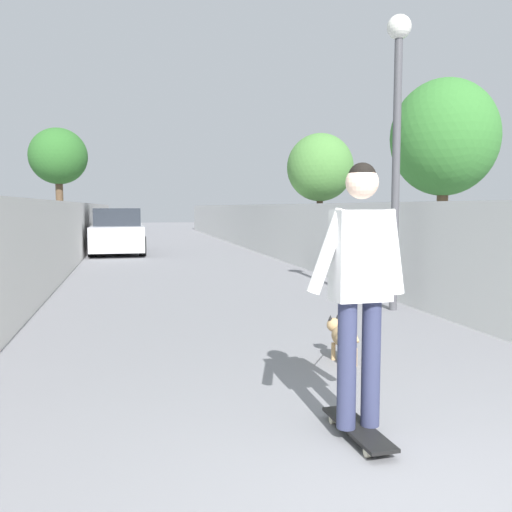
% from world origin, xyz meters
% --- Properties ---
extents(ground_plane, '(80.00, 80.00, 0.00)m').
position_xyz_m(ground_plane, '(14.00, 0.00, 0.00)').
color(ground_plane, gray).
extents(wall_left, '(48.00, 0.30, 1.72)m').
position_xyz_m(wall_left, '(12.00, 3.03, 0.86)').
color(wall_left, silver).
rests_on(wall_left, ground).
extents(fence_right, '(48.00, 0.30, 1.67)m').
position_xyz_m(fence_right, '(12.00, -3.03, 0.84)').
color(fence_right, white).
rests_on(fence_right, ground).
extents(tree_left_mid, '(2.08, 2.08, 4.45)m').
position_xyz_m(tree_left_mid, '(19.00, 3.98, 3.39)').
color(tree_left_mid, brown).
rests_on(tree_left_mid, ground).
extents(tree_right_far, '(2.09, 2.09, 4.08)m').
position_xyz_m(tree_right_far, '(7.50, -4.59, 2.93)').
color(tree_right_far, brown).
rests_on(tree_right_far, ground).
extents(tree_right_distant, '(1.94, 1.94, 3.72)m').
position_xyz_m(tree_right_distant, '(13.00, -3.97, 2.72)').
color(tree_right_distant, '#473523').
rests_on(tree_right_distant, ground).
extents(lamp_post, '(0.36, 0.36, 4.42)m').
position_xyz_m(lamp_post, '(5.38, -2.48, 3.02)').
color(lamp_post, '#4C4C51').
rests_on(lamp_post, ground).
extents(skateboard, '(0.81, 0.23, 0.08)m').
position_xyz_m(skateboard, '(1.10, -0.05, 0.07)').
color(skateboard, black).
rests_on(skateboard, ground).
extents(person_skateboarder, '(0.24, 0.71, 1.80)m').
position_xyz_m(person_skateboarder, '(1.10, -0.05, 1.14)').
color(person_skateboarder, '#333859').
rests_on(person_skateboarder, skateboard).
extents(dog, '(2.08, 0.73, 1.06)m').
position_xyz_m(dog, '(2.86, -0.64, 0.27)').
color(dog, tan).
rests_on(dog, ground).
extents(car_near, '(4.04, 1.80, 1.54)m').
position_xyz_m(car_near, '(16.92, 1.88, 0.71)').
color(car_near, silver).
rests_on(car_near, ground).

